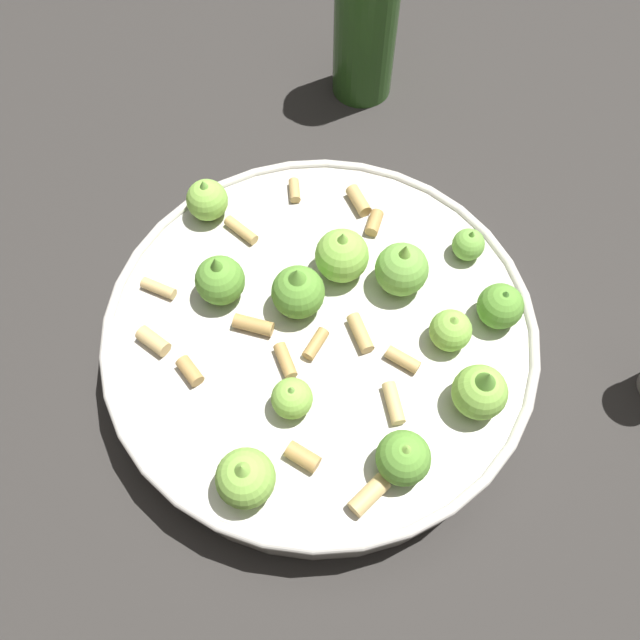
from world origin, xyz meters
The scene contains 3 objects.
ground_plane centered at (0.00, 0.00, 0.00)m, with size 2.40×2.40×0.00m, color #2D2B28.
cooking_pan centered at (0.00, 0.00, 0.03)m, with size 0.35×0.35×0.10m.
olive_oil_bottle centered at (0.31, -0.10, 0.09)m, with size 0.06×0.06×0.22m.
Camera 1 is at (-0.24, 0.04, 0.50)m, focal length 36.33 mm.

